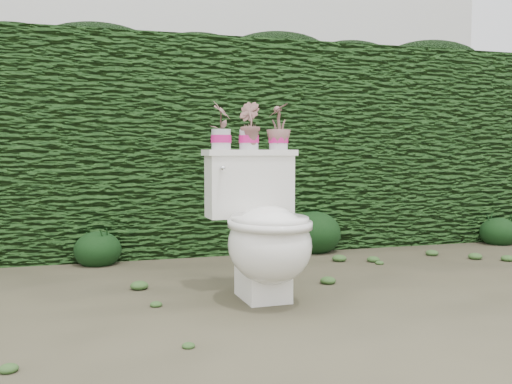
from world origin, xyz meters
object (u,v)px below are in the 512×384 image
object	(u,v)px
toilet	(264,232)
potted_plant_center	(249,127)
potted_plant_right	(278,128)
potted_plant_left	(221,127)

from	to	relation	value
toilet	potted_plant_center	size ratio (longest dim) A/B	3.11
potted_plant_center	potted_plant_right	xyz separation A→B (m)	(0.17, 0.01, -0.00)
potted_plant_left	potted_plant_right	bearing A→B (deg)	-54.14
potted_plant_center	potted_plant_right	size ratio (longest dim) A/B	1.03
toilet	potted_plant_left	distance (m)	0.62
toilet	potted_plant_center	distance (m)	0.60
toilet	potted_plant_right	xyz separation A→B (m)	(0.16, 0.25, 0.54)
toilet	potted_plant_right	world-z (taller)	potted_plant_right
potted_plant_center	potted_plant_right	world-z (taller)	potted_plant_center
toilet	potted_plant_center	bearing A→B (deg)	90.82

